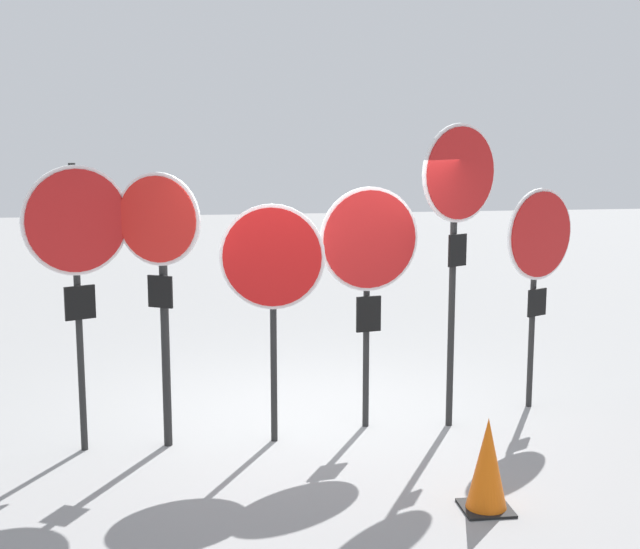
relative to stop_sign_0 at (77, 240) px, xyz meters
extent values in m
plane|color=gray|center=(2.08, 0.34, -1.85)|extent=(40.00, 40.00, 0.00)
cylinder|color=black|center=(-0.02, 0.05, -0.61)|extent=(0.06, 0.06, 2.49)
cylinder|color=white|center=(0.00, 0.00, 0.16)|extent=(0.85, 0.41, 0.92)
cylinder|color=red|center=(0.01, -0.02, 0.16)|extent=(0.79, 0.39, 0.86)
cube|color=black|center=(0.00, 0.00, -0.53)|extent=(0.25, 0.13, 0.29)
cylinder|color=black|center=(0.70, 0.05, -0.71)|extent=(0.07, 0.07, 2.29)
cylinder|color=white|center=(0.67, 0.00, 0.16)|extent=(0.71, 0.39, 0.79)
cylinder|color=red|center=(0.66, -0.02, 0.16)|extent=(0.66, 0.36, 0.73)
cube|color=black|center=(0.67, 0.00, -0.46)|extent=(0.21, 0.13, 0.28)
cylinder|color=black|center=(1.64, 0.03, -0.85)|extent=(0.06, 0.06, 2.00)
cylinder|color=white|center=(1.63, -0.02, -0.17)|extent=(0.91, 0.19, 0.92)
cylinder|color=red|center=(1.63, -0.04, -0.17)|extent=(0.85, 0.18, 0.86)
cylinder|color=black|center=(2.53, 0.31, -0.73)|extent=(0.06, 0.06, 2.25)
cylinder|color=white|center=(2.54, 0.25, -0.07)|extent=(0.94, 0.20, 0.95)
cylinder|color=red|center=(2.54, 0.24, -0.07)|extent=(0.88, 0.19, 0.89)
cube|color=black|center=(2.54, 0.25, -0.76)|extent=(0.24, 0.07, 0.33)
cylinder|color=black|center=(3.31, 0.22, -0.56)|extent=(0.06, 0.06, 2.58)
cylinder|color=white|center=(3.34, 0.17, 0.52)|extent=(0.79, 0.44, 0.89)
cylinder|color=red|center=(3.35, 0.15, 0.52)|extent=(0.74, 0.41, 0.83)
cube|color=black|center=(3.34, 0.17, -0.18)|extent=(0.20, 0.12, 0.29)
cylinder|color=black|center=(4.27, 0.66, -0.80)|extent=(0.06, 0.06, 2.11)
cylinder|color=white|center=(4.30, 0.61, -0.10)|extent=(0.80, 0.44, 0.90)
cylinder|color=red|center=(4.30, 0.60, -0.10)|extent=(0.75, 0.41, 0.84)
cube|color=black|center=(4.30, 0.61, -0.78)|extent=(0.23, 0.14, 0.27)
cube|color=black|center=(3.06, -1.63, -1.84)|extent=(0.36, 0.36, 0.02)
cone|color=#E05B0C|center=(3.06, -1.63, -1.49)|extent=(0.30, 0.30, 0.69)
camera|label=1|loc=(0.98, -7.59, 0.96)|focal=50.00mm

